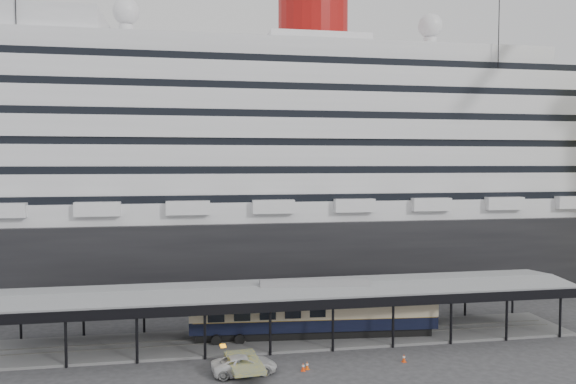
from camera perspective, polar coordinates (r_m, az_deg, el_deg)
The scene contains 8 objects.
ground at distance 51.94m, azimuth 1.63°, elevation -16.37°, with size 200.00×200.00×0.00m, color #313133.
cruise_ship at distance 80.59m, azimuth -3.02°, elevation 3.80°, with size 130.00×30.00×43.90m.
platform_canopy at distance 55.91m, azimuth 0.55°, elevation -12.41°, with size 56.00×9.18×5.30m.
port_truck at distance 47.98m, azimuth -4.46°, elevation -17.10°, with size 2.46×5.33×1.48m, color silver.
pullman_carriage at distance 56.19m, azimuth 2.66°, elevation -11.82°, with size 24.23×5.06×23.62m.
traffic_cone_left at distance 48.57m, azimuth 1.55°, elevation -17.32°, with size 0.41×0.41×0.71m.
traffic_cone_mid at distance 48.91m, azimuth 1.95°, elevation -17.19°, with size 0.44×0.44×0.69m.
traffic_cone_right at distance 51.48m, azimuth 11.70°, elevation -16.18°, with size 0.46×0.46×0.73m.
Camera 1 is at (-10.12, -47.94, 17.22)m, focal length 35.00 mm.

